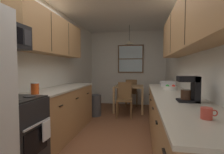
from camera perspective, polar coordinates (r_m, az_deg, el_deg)
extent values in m
plane|color=brown|center=(3.61, 1.13, -17.70)|extent=(12.00, 12.00, 0.00)
cube|color=silver|center=(3.83, -19.23, 2.82)|extent=(0.10, 9.00, 2.55)
cube|color=silver|center=(3.43, 24.04, 2.73)|extent=(0.10, 9.00, 2.55)
cube|color=silver|center=(6.01, 5.20, 2.98)|extent=(4.40, 0.10, 2.55)
cube|color=white|center=(3.62, 1.18, 24.27)|extent=(4.40, 9.00, 0.08)
cube|color=black|center=(2.45, -30.55, -17.08)|extent=(0.62, 0.61, 0.90)
cube|color=black|center=(2.28, -24.18, -19.28)|extent=(0.01, 0.43, 0.30)
cube|color=silver|center=(2.20, -23.75, -14.33)|extent=(0.02, 0.49, 0.02)
cube|color=black|center=(2.34, -30.85, -6.42)|extent=(0.59, 0.58, 0.02)
cylinder|color=#2D2D2D|center=(2.53, -31.24, -5.40)|extent=(0.15, 0.15, 0.01)
cylinder|color=#2D2D2D|center=(2.15, -30.41, -6.81)|extent=(0.15, 0.15, 0.01)
cylinder|color=#2D2D2D|center=(2.35, -26.11, -5.87)|extent=(0.15, 0.15, 0.01)
cube|color=black|center=(2.42, -33.52, 11.74)|extent=(0.38, 0.63, 0.31)
cube|color=black|center=(2.25, -31.00, 12.53)|extent=(0.01, 0.38, 0.20)
cube|color=#2D2D33|center=(2.46, -26.67, 11.78)|extent=(0.01, 0.13, 0.20)
cube|color=#A87A4C|center=(3.49, -16.46, -11.05)|extent=(0.60, 1.94, 0.87)
cube|color=#B7B2A3|center=(3.41, -16.57, -3.70)|extent=(0.63, 1.96, 0.03)
cube|color=black|center=(2.73, -16.82, -9.29)|extent=(0.02, 0.10, 0.01)
cube|color=black|center=(3.31, -11.67, -7.07)|extent=(0.02, 0.10, 0.01)
cube|color=black|center=(3.91, -8.10, -5.49)|extent=(0.02, 0.10, 0.01)
cube|color=#A87A4C|center=(3.47, -19.33, 12.94)|extent=(0.32, 2.04, 0.71)
cube|color=#2D2319|center=(3.10, -19.80, 14.14)|extent=(0.01, 0.01, 0.65)
cube|color=#2D2319|center=(3.69, -14.42, 12.39)|extent=(0.01, 0.01, 0.65)
cube|color=#A87A4C|center=(2.64, 20.62, -15.76)|extent=(0.60, 3.22, 0.87)
cube|color=#B7B2A3|center=(2.53, 20.81, -6.07)|extent=(0.63, 3.24, 0.03)
cube|color=black|center=(1.31, 17.19, -23.11)|extent=(0.02, 0.10, 0.01)
cube|color=black|center=(1.91, 14.81, -14.63)|extent=(0.02, 0.10, 0.01)
cube|color=black|center=(2.53, 13.66, -10.23)|extent=(0.02, 0.10, 0.01)
cube|color=black|center=(3.16, 12.98, -7.57)|extent=(0.02, 0.10, 0.01)
cube|color=black|center=(3.80, 12.53, -5.79)|extent=(0.02, 0.10, 0.01)
cube|color=#A87A4C|center=(2.55, 24.65, 15.48)|extent=(0.32, 2.92, 0.68)
cube|color=#2D2319|center=(2.06, 23.51, 18.63)|extent=(0.01, 0.01, 0.62)
cube|color=#2D2319|center=(2.98, 19.16, 13.72)|extent=(0.01, 0.01, 0.62)
cube|color=#A87F51|center=(5.06, 5.79, -3.17)|extent=(0.85, 0.85, 0.03)
cube|color=#A87F51|center=(4.78, 0.61, -8.07)|extent=(0.06, 0.06, 0.72)
cube|color=#A87F51|center=(4.71, 10.23, -8.27)|extent=(0.06, 0.06, 0.72)
cube|color=#A87F51|center=(5.55, 2.00, -6.52)|extent=(0.06, 0.06, 0.72)
cube|color=#A87F51|center=(5.49, 10.24, -6.66)|extent=(0.06, 0.06, 0.72)
cube|color=brown|center=(4.42, 4.19, -7.78)|extent=(0.42, 0.42, 0.04)
cube|color=brown|center=(4.56, 4.35, -4.58)|extent=(0.37, 0.05, 0.45)
cylinder|color=brown|center=(4.28, 6.50, -11.34)|extent=(0.04, 0.04, 0.43)
cylinder|color=brown|center=(4.31, 1.56, -11.25)|extent=(0.04, 0.04, 0.43)
cylinder|color=brown|center=(4.64, 6.60, -10.23)|extent=(0.04, 0.04, 0.43)
cylinder|color=brown|center=(4.66, 2.05, -10.15)|extent=(0.04, 0.04, 0.43)
cube|color=brown|center=(5.79, 6.62, -5.22)|extent=(0.40, 0.40, 0.04)
cube|color=brown|center=(5.58, 6.52, -3.20)|extent=(0.37, 0.03, 0.45)
cylinder|color=brown|center=(6.02, 4.97, -7.15)|extent=(0.04, 0.04, 0.43)
cylinder|color=brown|center=(6.00, 8.46, -7.20)|extent=(0.04, 0.04, 0.43)
cylinder|color=brown|center=(5.67, 4.64, -7.79)|extent=(0.04, 0.04, 0.43)
cylinder|color=brown|center=(5.64, 8.36, -7.85)|extent=(0.04, 0.04, 0.43)
cylinder|color=black|center=(5.14, 5.89, 14.65)|extent=(0.01, 0.01, 0.47)
cone|color=beige|center=(5.09, 5.87, 11.51)|extent=(0.25, 0.25, 0.10)
sphere|color=white|center=(5.09, 5.87, 11.73)|extent=(0.06, 0.06, 0.06)
cube|color=brown|center=(5.94, 6.30, 6.10)|extent=(0.89, 0.04, 0.97)
cube|color=silver|center=(5.92, 6.29, 6.11)|extent=(0.81, 0.01, 0.89)
cube|color=brown|center=(5.92, 6.29, 6.11)|extent=(0.81, 0.02, 0.03)
cylinder|color=#3F3F42|center=(4.59, -5.65, -9.49)|extent=(0.31, 0.31, 0.57)
cylinder|color=#D84C19|center=(2.69, -24.63, -3.64)|extent=(0.11, 0.11, 0.15)
cylinder|color=white|center=(2.69, -24.67, -1.83)|extent=(0.11, 0.11, 0.02)
cube|color=white|center=(2.36, -21.29, -16.43)|extent=(0.02, 0.16, 0.24)
cube|color=black|center=(2.09, 24.20, -7.30)|extent=(0.22, 0.18, 0.02)
cube|color=black|center=(2.09, 26.42, -3.71)|extent=(0.06, 0.18, 0.29)
cube|color=black|center=(2.06, 24.35, -0.60)|extent=(0.22, 0.18, 0.06)
cylinder|color=#331E14|center=(2.07, 23.70, -5.49)|extent=(0.11, 0.11, 0.11)
cylinder|color=#BF3F33|center=(1.45, 29.33, -10.65)|extent=(0.08, 0.08, 0.09)
torus|color=#BF3F33|center=(1.47, 31.31, -10.38)|extent=(0.05, 0.01, 0.05)
cylinder|color=silver|center=(3.12, 19.13, -3.52)|extent=(0.23, 0.23, 0.06)
cylinder|color=black|center=(3.12, 19.13, -3.25)|extent=(0.19, 0.19, 0.03)
sphere|color=red|center=(3.11, 20.10, -2.95)|extent=(0.06, 0.06, 0.06)
sphere|color=green|center=(3.10, 18.24, -2.94)|extent=(0.06, 0.06, 0.06)
cube|color=silver|center=(3.78, 18.19, -2.10)|extent=(0.28, 0.34, 0.10)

